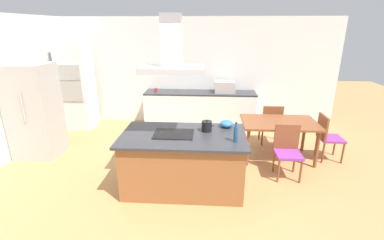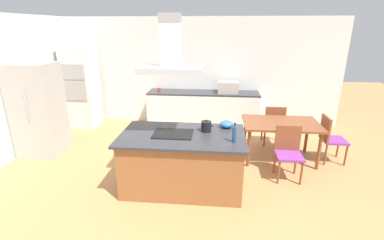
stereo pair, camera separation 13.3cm
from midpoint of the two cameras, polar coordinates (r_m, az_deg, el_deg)
name	(u,v)px [view 2 (the right image)]	position (r m, az deg, el deg)	size (l,w,h in m)	color
ground	(192,147)	(5.91, 0.62, -5.73)	(16.00, 16.00, 0.00)	tan
wall_back	(198,72)	(7.20, 1.86, 10.01)	(7.20, 0.10, 2.70)	white
wall_left	(12,87)	(6.32, -32.92, 5.75)	(0.10, 8.80, 2.70)	white
kitchen_island	(183,161)	(4.37, -1.05, -8.47)	(1.91, 1.10, 0.90)	#995B33
cooktop	(173,134)	(4.19, -3.07, -2.87)	(0.60, 0.44, 0.01)	black
tea_kettle	(206,126)	(4.28, 3.90, -1.32)	(0.21, 0.16, 0.19)	black
olive_oil_bottle	(234,134)	(3.91, 9.79, -2.92)	(0.06, 0.06, 0.29)	navy
mixing_bowl	(226,124)	(4.48, 8.03, -0.86)	(0.21, 0.21, 0.12)	#2D6BB7
back_counter	(203,109)	(7.03, 2.84, 2.25)	(2.78, 0.62, 0.90)	white
countertop_microwave	(228,87)	(6.89, 8.07, 6.80)	(0.50, 0.38, 0.28)	#B2AFAA
coffee_mug_red	(159,90)	(7.02, -6.28, 6.30)	(0.08, 0.08, 0.09)	red
wall_oven_stack	(81,84)	(7.43, -21.58, 7.04)	(0.70, 0.66, 2.20)	white
refrigerator	(38,110)	(6.13, -28.79, 1.86)	(0.80, 0.73, 1.82)	#B2AFAA
dining_table	(281,127)	(5.46, 18.68, -1.31)	(1.40, 0.90, 0.75)	brown
chair_facing_island	(288,149)	(4.92, 20.14, -5.71)	(0.42, 0.42, 0.89)	purple
chair_facing_back_wall	(274,123)	(6.13, 17.21, -0.57)	(0.42, 0.42, 0.89)	purple
chair_at_right_end	(330,136)	(5.80, 27.36, -3.00)	(0.42, 0.42, 0.89)	purple
range_hood	(171,54)	(3.91, -3.38, 13.62)	(0.90, 0.55, 0.78)	#ADADB2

